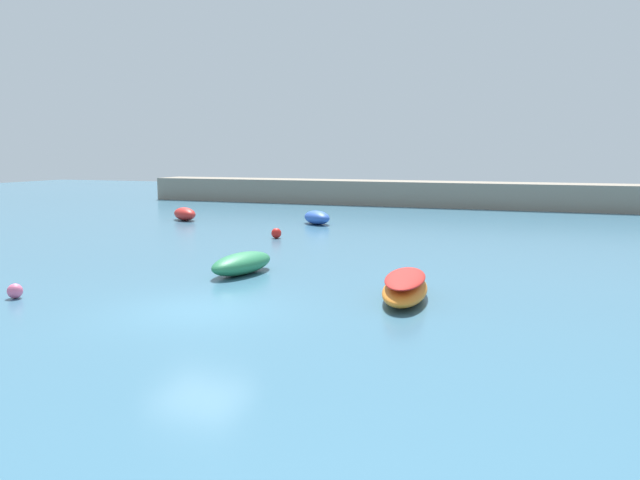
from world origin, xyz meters
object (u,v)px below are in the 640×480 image
(rowboat_with_red_cover, at_px, (405,287))
(mooring_buoy_red, at_px, (276,233))
(mooring_buoy_pink, at_px, (15,291))
(rowboat_white_midwater, at_px, (242,263))
(fishing_dinghy_green, at_px, (317,217))
(dinghy_near_pier, at_px, (185,214))

(rowboat_with_red_cover, xyz_separation_m, mooring_buoy_red, (-8.56, 10.22, -0.13))
(mooring_buoy_pink, xyz_separation_m, mooring_buoy_red, (1.81, 13.84, 0.03))
(rowboat_white_midwater, bearing_deg, fishing_dinghy_green, 18.74)
(fishing_dinghy_green, relative_size, mooring_buoy_pink, 5.91)
(dinghy_near_pier, distance_m, mooring_buoy_red, 9.96)
(mooring_buoy_pink, bearing_deg, rowboat_with_red_cover, 19.23)
(fishing_dinghy_green, distance_m, mooring_buoy_pink, 20.05)
(rowboat_white_midwater, height_order, dinghy_near_pier, dinghy_near_pier)
(rowboat_white_midwater, distance_m, mooring_buoy_red, 8.79)
(fishing_dinghy_green, distance_m, mooring_buoy_red, 6.15)
(mooring_buoy_red, bearing_deg, rowboat_white_midwater, -73.21)
(rowboat_with_red_cover, distance_m, mooring_buoy_pink, 10.98)
(rowboat_white_midwater, relative_size, dinghy_near_pier, 1.31)
(dinghy_near_pier, xyz_separation_m, fishing_dinghy_green, (8.20, 0.87, -0.00))
(mooring_buoy_red, bearing_deg, fishing_dinghy_green, 92.26)
(rowboat_with_red_cover, height_order, mooring_buoy_pink, rowboat_with_red_cover)
(dinghy_near_pier, height_order, mooring_buoy_red, dinghy_near_pier)
(rowboat_with_red_cover, bearing_deg, mooring_buoy_red, -147.33)
(fishing_dinghy_green, bearing_deg, mooring_buoy_pink, -48.96)
(rowboat_white_midwater, xyz_separation_m, mooring_buoy_red, (-2.54, 8.41, -0.12))
(dinghy_near_pier, bearing_deg, mooring_buoy_pink, 145.71)
(rowboat_with_red_cover, height_order, mooring_buoy_red, rowboat_with_red_cover)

